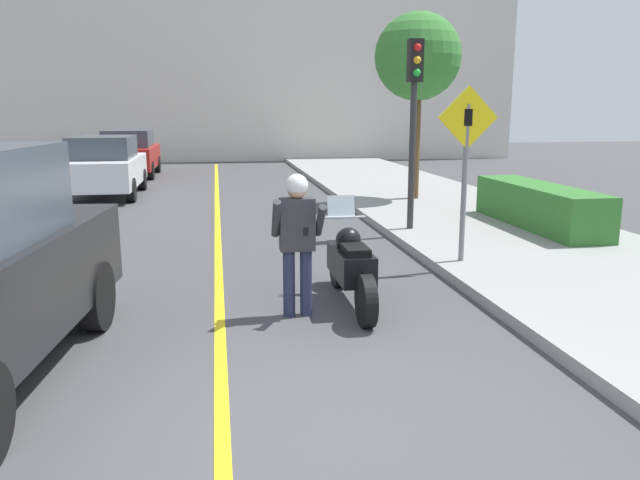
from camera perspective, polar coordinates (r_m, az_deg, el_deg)
ground_plane at (r=4.98m, az=-1.69°, el=-16.76°), size 80.00×80.00×0.00m
sidewalk_curb at (r=10.18m, az=22.80°, el=-2.23°), size 4.40×44.00×0.15m
road_center_line at (r=10.60m, az=-9.29°, el=-1.31°), size 0.12×36.00×0.01m
building_backdrop at (r=30.42m, az=-8.61°, el=15.83°), size 28.00×1.20×9.18m
motorcycle at (r=7.71m, az=2.81°, el=-2.35°), size 0.62×2.24×1.28m
person_biker at (r=7.16m, az=-2.10°, el=0.84°), size 0.59×0.46×1.67m
crossing_sign at (r=9.43m, az=13.19°, el=7.36°), size 0.91×0.08×2.58m
traffic_light at (r=11.90m, az=8.60°, el=12.67°), size 0.26×0.30×3.49m
hedge_row at (r=12.90m, az=19.34°, el=2.99°), size 0.90×3.82×0.81m
street_tree at (r=16.22m, az=8.94°, el=16.13°), size 2.15×2.15×4.60m
parked_car_white at (r=18.44m, az=-19.07°, el=6.41°), size 1.88×4.20×1.68m
parked_car_red at (r=23.88m, az=-17.01°, el=7.63°), size 1.88×4.20×1.68m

